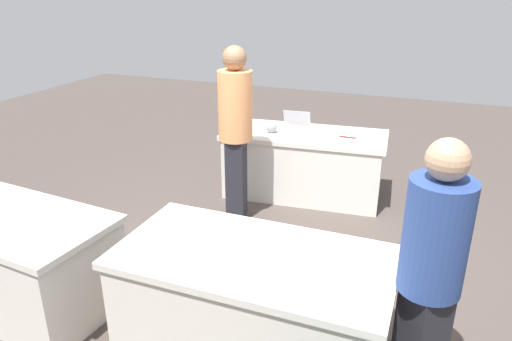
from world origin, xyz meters
name	(u,v)px	position (x,y,z in m)	size (l,w,h in m)	color
ground_plane	(256,269)	(0.00, 0.00, 0.00)	(14.40, 14.40, 0.00)	#4C423D
table_foreground	(304,164)	(0.07, -1.68, 0.38)	(1.88, 0.96, 0.75)	silver
table_mid_right	(254,303)	(-0.34, 0.91, 0.38)	(1.77, 0.93, 0.75)	silver
table_back_left	(17,260)	(1.53, 1.09, 0.38)	(1.62, 0.94, 0.75)	silver
person_presenter	(431,269)	(-1.39, 0.97, 0.92)	(0.47, 0.47, 1.66)	#26262D
person_attendee_browsing	(236,126)	(0.56, -0.86, 1.01)	(0.41, 0.41, 1.79)	#26262D
laptop_silver	(295,127)	(0.21, -1.75, 0.79)	(0.34, 0.32, 0.21)	silver
yarn_ball	(272,127)	(0.42, -1.55, 0.81)	(0.12, 0.12, 0.12)	gray
scissors_red	(348,137)	(-0.41, -1.69, 0.76)	(0.18, 0.04, 0.01)	red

